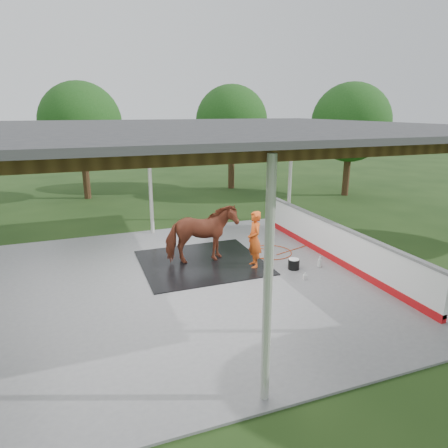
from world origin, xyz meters
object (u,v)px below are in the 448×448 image
object	(u,v)px
dasher_board	(334,243)
horse	(201,234)
handler	(254,239)
wash_bucket	(294,264)

from	to	relation	value
dasher_board	horse	xyz separation A→B (m)	(-3.80, 1.17, 0.35)
horse	handler	bearing A→B (deg)	-118.82
horse	handler	distance (m)	1.56
handler	dasher_board	bearing A→B (deg)	88.98
horse	wash_bucket	world-z (taller)	horse
dasher_board	horse	distance (m)	3.99
horse	wash_bucket	xyz separation A→B (m)	(2.32, -1.38, -0.74)
dasher_board	horse	world-z (taller)	horse
handler	wash_bucket	bearing A→B (deg)	67.52
dasher_board	handler	world-z (taller)	handler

